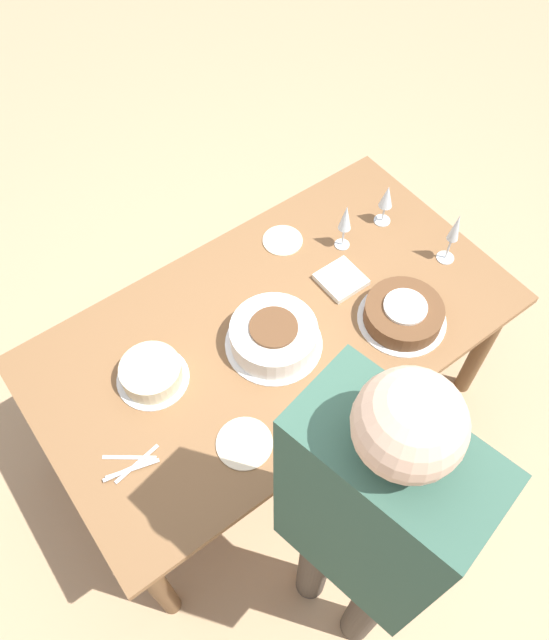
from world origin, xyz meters
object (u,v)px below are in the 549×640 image
(cake_center_white, at_px, (274,336))
(wine_glass_extra, at_px, (455,231))
(cake_front_chocolate, at_px, (403,314))
(person_cutting, at_px, (365,527))
(cake_back_decorated, at_px, (151,373))
(wine_glass_near, at_px, (345,219))
(wine_glass_far, at_px, (387,198))

(cake_center_white, height_order, wine_glass_extra, wine_glass_extra)
(cake_front_chocolate, xyz_separation_m, person_cutting, (-0.69, -0.52, 0.30))
(cake_front_chocolate, bearing_deg, cake_back_decorated, 158.70)
(cake_back_decorated, bearing_deg, person_cutting, -79.68)
(wine_glass_near, distance_m, wine_glass_far, 0.21)
(wine_glass_near, xyz_separation_m, wine_glass_extra, (0.28, -0.29, 0.01))
(person_cutting, bearing_deg, wine_glass_far, -57.68)
(cake_back_decorated, height_order, wine_glass_near, wine_glass_near)
(cake_center_white, relative_size, wine_glass_extra, 1.44)
(cake_front_chocolate, relative_size, person_cutting, 0.18)
(cake_center_white, bearing_deg, wine_glass_far, 16.36)
(cake_front_chocolate, height_order, wine_glass_near, wine_glass_near)
(cake_center_white, relative_size, person_cutting, 0.20)
(cake_front_chocolate, distance_m, wine_glass_near, 0.42)
(cake_back_decorated, bearing_deg, wine_glass_far, 3.73)
(wine_glass_extra, bearing_deg, cake_front_chocolate, -161.69)
(wine_glass_far, height_order, person_cutting, person_cutting)
(wine_glass_far, xyz_separation_m, person_cutting, (-0.96, -0.92, 0.21))
(cake_front_chocolate, height_order, wine_glass_far, wine_glass_far)
(wine_glass_far, bearing_deg, wine_glass_extra, -77.37)
(wine_glass_extra, bearing_deg, cake_back_decorated, 169.49)
(wine_glass_near, bearing_deg, wine_glass_extra, -46.32)
(wine_glass_near, xyz_separation_m, wine_glass_far, (0.21, 0.00, -0.02))
(wine_glass_near, distance_m, person_cutting, 1.20)
(cake_back_decorated, relative_size, wine_glass_extra, 1.03)
(wine_glass_far, bearing_deg, cake_back_decorated, -176.27)
(wine_glass_near, bearing_deg, wine_glass_far, 0.18)
(cake_center_white, distance_m, wine_glass_near, 0.54)
(wine_glass_extra, bearing_deg, wine_glass_near, 133.68)
(cake_back_decorated, xyz_separation_m, wine_glass_extra, (1.18, -0.22, 0.12))
(cake_back_decorated, relative_size, wine_glass_far, 1.31)
(cake_front_chocolate, bearing_deg, wine_glass_far, 56.21)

